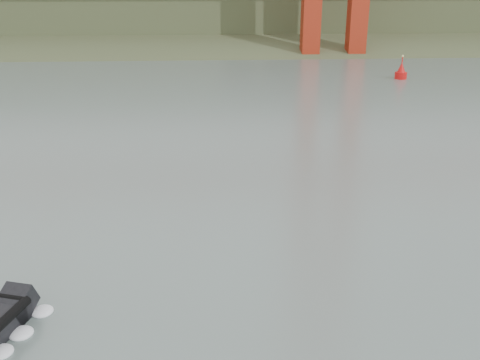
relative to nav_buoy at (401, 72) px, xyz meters
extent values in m
plane|color=#56665F|center=(-26.33, -52.61, -0.88)|extent=(400.00, 400.00, 0.00)
cube|color=#40512E|center=(-26.33, 39.39, -0.88)|extent=(500.00, 44.72, 16.25)
cube|color=#40512E|center=(-26.33, 67.39, 5.12)|extent=(500.00, 70.00, 18.00)
cylinder|color=red|center=(0.00, 0.00, -0.52)|extent=(1.60, 1.60, 1.07)
cone|color=red|center=(0.00, 0.00, 0.55)|extent=(1.25, 1.25, 1.60)
cylinder|color=red|center=(0.00, 0.00, 1.62)|extent=(0.14, 0.14, 0.89)
sphere|color=#E5D87F|center=(0.00, 0.00, 2.15)|extent=(0.27, 0.27, 0.27)
camera|label=1|loc=(-26.29, -70.93, 12.26)|focal=40.00mm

